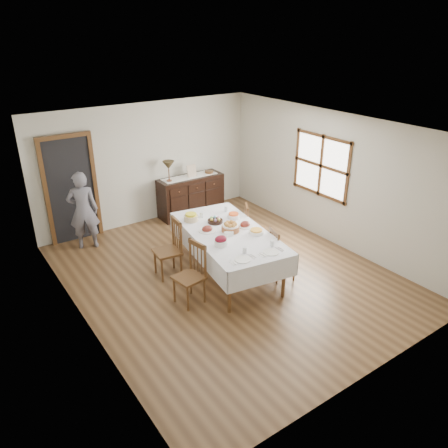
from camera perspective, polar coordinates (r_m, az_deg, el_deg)
ground at (r=7.78m, az=0.42°, el=-6.63°), size 6.00×6.00×0.00m
room_shell at (r=7.33m, az=-2.38°, el=5.51°), size 5.02×6.02×2.65m
dining_table at (r=7.46m, az=0.53°, el=-1.68°), size 1.58×2.58×0.83m
chair_left_near at (r=6.86m, az=-4.28°, el=-6.41°), size 0.48×0.48×1.00m
chair_left_far at (r=7.60m, az=-7.06°, el=-3.12°), size 0.48×0.48×1.04m
chair_right_near at (r=7.53m, az=7.36°, el=-3.87°), size 0.49×0.49×0.93m
chair_right_far at (r=8.34m, az=3.83°, el=-0.61°), size 0.56×0.56×0.97m
sideboard at (r=10.09m, az=-4.34°, el=3.72°), size 1.52×0.55×0.91m
person at (r=8.80m, az=-17.96°, el=2.01°), size 0.60×0.49×1.67m
bread_basket at (r=7.40m, az=0.86°, el=-0.42°), size 0.31×0.31×0.17m
egg_basket at (r=7.75m, az=-1.17°, el=0.43°), size 0.27×0.27×0.11m
ham_platter_a at (r=7.44m, az=-2.21°, el=-0.70°), size 0.30×0.30×0.11m
ham_platter_b at (r=7.61m, az=2.78°, el=-0.09°), size 0.27×0.27×0.11m
beet_bowl at (r=6.93m, az=-0.42°, el=-2.24°), size 0.21×0.21×0.16m
carrot_bowl at (r=7.93m, az=1.26°, el=1.09°), size 0.23×0.23×0.09m
pineapple_bowl at (r=7.83m, az=-4.33°, el=0.87°), size 0.26×0.26×0.14m
casserole_dish at (r=7.36m, az=4.24°, el=-1.00°), size 0.25×0.25×0.08m
butter_dish at (r=7.26m, az=0.61°, el=-1.28°), size 0.15×0.11×0.07m
setting_left at (r=6.60m, az=2.51°, el=-4.24°), size 0.44×0.31×0.10m
setting_right at (r=6.84m, az=6.18°, el=-3.29°), size 0.44×0.31×0.10m
glass_far_a at (r=7.98m, az=-2.93°, el=1.25°), size 0.07×0.07×0.09m
glass_far_b at (r=8.21m, az=0.29°, el=1.99°), size 0.07×0.07×0.10m
runner at (r=9.95m, az=-4.52°, el=6.21°), size 1.30×0.35×0.01m
table_lamp at (r=9.57m, az=-7.27°, el=7.55°), size 0.26×0.26×0.46m
picture_frame at (r=9.89m, az=-4.24°, el=6.93°), size 0.22×0.08×0.28m
deco_bowl at (r=10.16m, az=-1.96°, el=6.81°), size 0.20×0.20×0.06m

